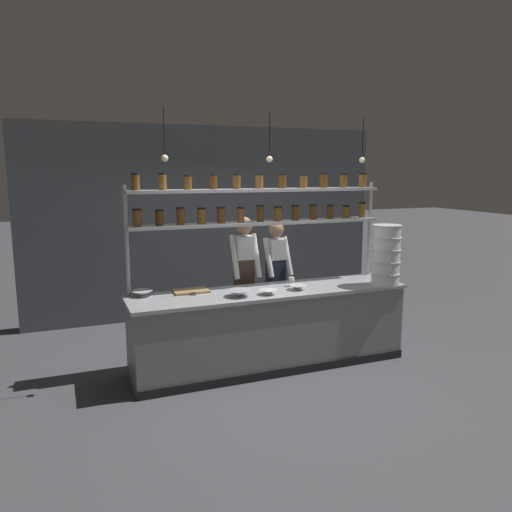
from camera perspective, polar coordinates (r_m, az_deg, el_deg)
The scene contains 14 objects.
ground_plane at distance 6.07m, azimuth 1.60°, elevation -12.37°, with size 40.00×40.00×0.00m, color #4C4C51.
back_wall at distance 7.96m, azimuth -5.34°, elevation 3.92°, with size 5.67×0.12×2.97m, color #4C5156.
prep_counter at distance 5.91m, azimuth 1.63°, elevation -8.24°, with size 3.27×0.76×0.92m.
spice_shelf_unit at distance 5.94m, azimuth 0.40°, elevation 5.37°, with size 3.16×0.28×2.26m.
chef_left at distance 6.28m, azimuth -1.38°, elevation -2.07°, with size 0.36×0.30×1.72m.
chef_center at distance 6.67m, azimuth 2.28°, elevation -2.01°, with size 0.38×0.30×1.62m.
container_stack at distance 6.17m, azimuth 14.64°, elevation 0.12°, with size 0.35×0.35×0.73m.
cutting_board at distance 5.72m, azimuth -7.46°, elevation -3.99°, with size 0.40×0.26×0.02m.
prep_bowl_near_left at distance 5.48m, azimuth -1.93°, elevation -4.29°, with size 0.27×0.27×0.07m.
prep_bowl_center_front at distance 5.63m, azimuth -12.88°, elevation -4.20°, with size 0.23×0.23×0.06m.
prep_bowl_center_back at distance 5.56m, azimuth 1.39°, elevation -4.15°, with size 0.20×0.20×0.06m.
prep_bowl_near_right at distance 5.80m, azimuth 4.76°, elevation -3.60°, with size 0.21×0.21×0.06m.
serving_cup_front at distance 5.97m, azimuth 4.08°, elevation -2.95°, with size 0.07×0.07×0.11m.
pendant_light_row at distance 5.62m, azimuth 1.69°, elevation 11.23°, with size 2.44×0.07×0.54m.
Camera 1 is at (-2.24, -5.16, 2.28)m, focal length 35.00 mm.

